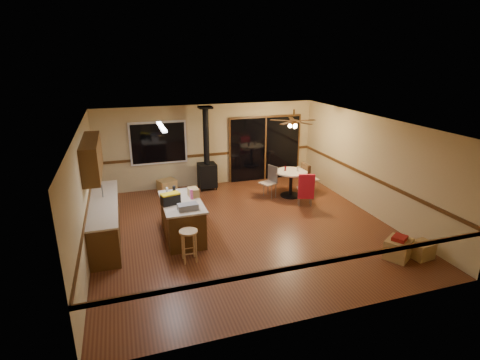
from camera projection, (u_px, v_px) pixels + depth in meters
name	position (u px, v px, depth m)	size (l,w,h in m)	color
floor	(244.00, 228.00, 9.22)	(7.00, 7.00, 0.00)	#5C2E19
ceiling	(244.00, 123.00, 8.39)	(7.00, 7.00, 0.00)	silver
wall_back	(209.00, 145.00, 11.96)	(7.00, 7.00, 0.00)	tan
wall_front	(317.00, 247.00, 5.65)	(7.00, 7.00, 0.00)	tan
wall_left	(85.00, 194.00, 7.79)	(7.00, 7.00, 0.00)	tan
wall_right	(370.00, 165.00, 9.82)	(7.00, 7.00, 0.00)	tan
chair_rail	(244.00, 190.00, 8.90)	(7.00, 7.00, 0.08)	#472A11
window	(158.00, 143.00, 11.39)	(1.72, 0.10, 1.32)	black
sliding_door	(265.00, 149.00, 12.55)	(2.52, 0.10, 2.10)	black
lower_cabinets	(105.00, 221.00, 8.60)	(0.60, 3.00, 0.86)	#533315
countertop	(103.00, 202.00, 8.46)	(0.64, 3.04, 0.04)	#C2AF97
upper_cabinets	(92.00, 157.00, 8.28)	(0.35, 2.00, 0.80)	#533315
kitchen_island	(182.00, 219.00, 8.64)	(0.88, 1.68, 0.90)	#4D3013
wood_stove	(207.00, 167.00, 11.68)	(0.55, 0.50, 2.52)	black
ceiling_fan	(294.00, 123.00, 10.60)	(0.24, 0.24, 0.55)	brown
fluorescent_strip	(162.00, 127.00, 8.15)	(0.10, 1.20, 0.04)	white
toolbox_grey	(188.00, 207.00, 7.99)	(0.43, 0.24, 0.13)	slate
toolbox_black	(170.00, 199.00, 8.27)	(0.41, 0.21, 0.22)	black
toolbox_yellow_lid	(170.00, 194.00, 8.23)	(0.41, 0.21, 0.03)	gold
box_on_island	(193.00, 192.00, 8.74)	(0.22, 0.30, 0.20)	#A38048
bottle_dark	(174.00, 191.00, 8.71)	(0.08, 0.08, 0.26)	black
bottle_pink	(191.00, 194.00, 8.57)	(0.07, 0.07, 0.23)	#D84C8C
bottle_white	(167.00, 191.00, 8.82)	(0.06, 0.06, 0.18)	white
bar_stool	(189.00, 246.00, 7.64)	(0.38, 0.38, 0.68)	tan
blue_bucket	(189.00, 240.00, 8.34)	(0.30, 0.30, 0.25)	#0C40B5
dining_table	(291.00, 179.00, 11.14)	(0.96, 0.96, 0.78)	black
glass_red	(285.00, 168.00, 11.08)	(0.05, 0.05, 0.14)	#590C14
glass_cream	(298.00, 169.00, 11.04)	(0.06, 0.06, 0.14)	beige
chair_left	(271.00, 178.00, 11.07)	(0.52, 0.52, 0.51)	tan
chair_near	(306.00, 186.00, 10.34)	(0.54, 0.56, 0.70)	tan
chair_right	(306.00, 175.00, 11.31)	(0.47, 0.44, 0.70)	tan
box_under_window	(167.00, 186.00, 11.52)	(0.51, 0.41, 0.41)	#A38048
box_corner_a	(398.00, 249.00, 7.81)	(0.54, 0.46, 0.41)	#A38048
box_corner_b	(422.00, 250.00, 7.82)	(0.43, 0.37, 0.35)	#A38048
box_small_red	(400.00, 238.00, 7.73)	(0.30, 0.25, 0.08)	maroon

